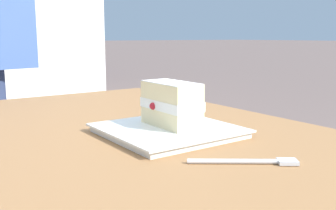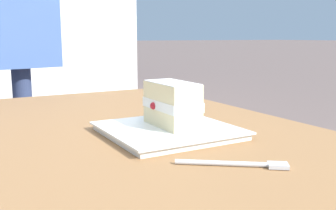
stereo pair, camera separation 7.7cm
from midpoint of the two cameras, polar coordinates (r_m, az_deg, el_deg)
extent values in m
cylinder|color=olive|center=(1.52, -6.51, -13.14)|extent=(0.07, 0.07, 0.73)
cube|color=olive|center=(0.80, -11.18, -5.81)|extent=(1.18, 0.83, 0.04)
cube|color=white|center=(0.78, -2.83, -3.96)|extent=(0.23, 0.23, 0.01)
cube|color=white|center=(0.78, -2.83, -3.39)|extent=(0.25, 0.25, 0.00)
cube|color=beige|center=(0.79, -2.31, -1.83)|extent=(0.13, 0.06, 0.03)
cube|color=white|center=(0.78, -2.32, 0.08)|extent=(0.13, 0.07, 0.02)
sphere|color=#B21923|center=(0.76, 1.46, -0.23)|extent=(0.01, 0.01, 0.01)
sphere|color=#B21923|center=(0.78, -5.02, -0.19)|extent=(0.02, 0.02, 0.02)
cube|color=beige|center=(0.78, -2.33, 2.01)|extent=(0.13, 0.06, 0.03)
cube|color=white|center=(0.77, -2.34, 3.31)|extent=(0.13, 0.06, 0.00)
cylinder|color=silver|center=(0.61, 5.84, -8.28)|extent=(0.09, 0.12, 0.01)
cube|color=silver|center=(0.62, 13.75, -8.12)|extent=(0.04, 0.04, 0.01)
cylinder|color=navy|center=(1.77, -24.40, -8.72)|extent=(0.08, 0.08, 0.84)
cube|color=navy|center=(10.39, -21.13, 7.67)|extent=(4.85, 3.24, 0.60)
cube|color=#2D333D|center=(10.16, -21.47, 10.60)|extent=(2.91, 2.34, 0.45)
cylinder|color=black|center=(11.79, -16.18, 6.68)|extent=(0.73, 0.45, 0.70)
cylinder|color=black|center=(8.90, -16.66, 5.69)|extent=(0.73, 0.45, 0.70)
cylinder|color=black|center=(13.54, -21.11, 6.73)|extent=(0.63, 0.62, 0.67)
camera|label=1|loc=(0.04, -92.86, -0.51)|focal=41.55mm
camera|label=2|loc=(0.04, 87.14, 0.51)|focal=41.55mm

